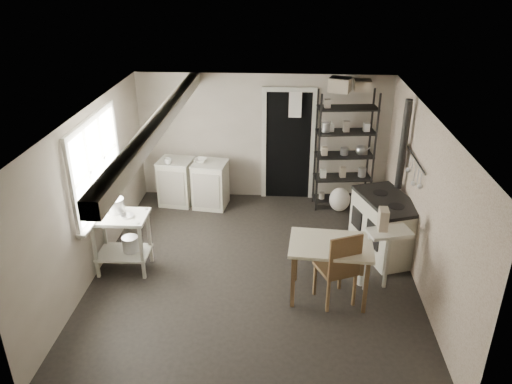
# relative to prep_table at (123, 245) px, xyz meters

# --- Properties ---
(floor) EXTENTS (5.00, 5.00, 0.00)m
(floor) POSITION_rel_prep_table_xyz_m (1.86, 0.09, -0.40)
(floor) COLOR black
(floor) RESTS_ON ground
(ceiling) EXTENTS (5.00, 5.00, 0.00)m
(ceiling) POSITION_rel_prep_table_xyz_m (1.86, 0.09, 1.90)
(ceiling) COLOR silver
(ceiling) RESTS_ON wall_back
(wall_back) EXTENTS (4.50, 0.02, 2.30)m
(wall_back) POSITION_rel_prep_table_xyz_m (1.86, 2.59, 0.75)
(wall_back) COLOR #B0A596
(wall_back) RESTS_ON ground
(wall_front) EXTENTS (4.50, 0.02, 2.30)m
(wall_front) POSITION_rel_prep_table_xyz_m (1.86, -2.41, 0.75)
(wall_front) COLOR #B0A596
(wall_front) RESTS_ON ground
(wall_left) EXTENTS (0.02, 5.00, 2.30)m
(wall_left) POSITION_rel_prep_table_xyz_m (-0.39, 0.09, 0.75)
(wall_left) COLOR #B0A596
(wall_left) RESTS_ON ground
(wall_right) EXTENTS (0.02, 5.00, 2.30)m
(wall_right) POSITION_rel_prep_table_xyz_m (4.11, 0.09, 0.75)
(wall_right) COLOR #B0A596
(wall_right) RESTS_ON ground
(window) EXTENTS (0.12, 1.76, 1.28)m
(window) POSITION_rel_prep_table_xyz_m (-0.36, 0.29, 1.10)
(window) COLOR beige
(window) RESTS_ON wall_left
(doorway) EXTENTS (0.96, 0.10, 2.08)m
(doorway) POSITION_rel_prep_table_xyz_m (2.31, 2.56, 0.60)
(doorway) COLOR beige
(doorway) RESTS_ON ground
(ceiling_beam) EXTENTS (0.18, 5.00, 0.18)m
(ceiling_beam) POSITION_rel_prep_table_xyz_m (0.66, 0.09, 1.80)
(ceiling_beam) COLOR beige
(ceiling_beam) RESTS_ON ceiling
(wallpaper_panel) EXTENTS (0.01, 5.00, 2.30)m
(wallpaper_panel) POSITION_rel_prep_table_xyz_m (4.10, 0.09, 0.75)
(wallpaper_panel) COLOR #C1B19D
(wallpaper_panel) RESTS_ON wall_right
(utensil_rail) EXTENTS (0.06, 1.20, 0.44)m
(utensil_rail) POSITION_rel_prep_table_xyz_m (4.05, 0.69, 1.15)
(utensil_rail) COLOR silver
(utensil_rail) RESTS_ON wall_right
(prep_table) EXTENTS (0.77, 0.55, 0.87)m
(prep_table) POSITION_rel_prep_table_xyz_m (0.00, 0.00, 0.00)
(prep_table) COLOR beige
(prep_table) RESTS_ON ground
(stockpot) EXTENTS (0.31, 0.31, 0.26)m
(stockpot) POSITION_rel_prep_table_xyz_m (-0.08, 0.11, 0.54)
(stockpot) COLOR silver
(stockpot) RESTS_ON prep_table
(saucepan) EXTENTS (0.21, 0.21, 0.10)m
(saucepan) POSITION_rel_prep_table_xyz_m (0.12, -0.02, 0.45)
(saucepan) COLOR silver
(saucepan) RESTS_ON prep_table
(bucket) EXTENTS (0.30, 0.30, 0.25)m
(bucket) POSITION_rel_prep_table_xyz_m (0.10, 0.03, -0.02)
(bucket) COLOR silver
(bucket) RESTS_ON prep_table
(base_cabinets) EXTENTS (1.33, 0.70, 0.83)m
(base_cabinets) POSITION_rel_prep_table_xyz_m (0.63, 2.15, 0.06)
(base_cabinets) COLOR beige
(base_cabinets) RESTS_ON ground
(mixing_bowl) EXTENTS (0.33, 0.33, 0.07)m
(mixing_bowl) POSITION_rel_prep_table_xyz_m (0.78, 2.14, 0.56)
(mixing_bowl) COLOR white
(mixing_bowl) RESTS_ON base_cabinets
(counter_cup) EXTENTS (0.14, 0.14, 0.11)m
(counter_cup) POSITION_rel_prep_table_xyz_m (0.24, 2.00, 0.57)
(counter_cup) COLOR white
(counter_cup) RESTS_ON base_cabinets
(shelf_rack) EXTENTS (1.03, 0.50, 2.10)m
(shelf_rack) POSITION_rel_prep_table_xyz_m (3.28, 2.26, 0.55)
(shelf_rack) COLOR black
(shelf_rack) RESTS_ON ground
(shelf_jar) EXTENTS (0.10, 0.10, 0.18)m
(shelf_jar) POSITION_rel_prep_table_xyz_m (3.03, 2.24, 0.96)
(shelf_jar) COLOR white
(shelf_jar) RESTS_ON shelf_rack
(storage_box_a) EXTENTS (0.41, 0.39, 0.23)m
(storage_box_a) POSITION_rel_prep_table_xyz_m (3.12, 2.20, 1.61)
(storage_box_a) COLOR #C2B59C
(storage_box_a) RESTS_ON shelf_rack
(storage_box_b) EXTENTS (0.28, 0.26, 0.17)m
(storage_box_b) POSITION_rel_prep_table_xyz_m (3.50, 2.29, 1.59)
(storage_box_b) COLOR #C2B59C
(storage_box_b) RESTS_ON shelf_rack
(stove) EXTENTS (0.98, 1.30, 0.91)m
(stove) POSITION_rel_prep_table_xyz_m (3.78, 0.69, 0.04)
(stove) COLOR beige
(stove) RESTS_ON ground
(stovepipe) EXTENTS (0.14, 0.14, 1.54)m
(stovepipe) POSITION_rel_prep_table_xyz_m (3.99, 1.09, 1.19)
(stovepipe) COLOR black
(stovepipe) RESTS_ON stove
(side_ledge) EXTENTS (0.64, 0.45, 0.88)m
(side_ledge) POSITION_rel_prep_table_xyz_m (3.63, -0.22, 0.03)
(side_ledge) COLOR beige
(side_ledge) RESTS_ON ground
(oats_box) EXTENTS (0.12, 0.19, 0.29)m
(oats_box) POSITION_rel_prep_table_xyz_m (3.54, -0.18, 0.61)
(oats_box) COLOR #C2B59C
(oats_box) RESTS_ON side_ledge
(work_table) EXTENTS (1.10, 0.81, 0.80)m
(work_table) POSITION_rel_prep_table_xyz_m (2.87, -0.45, -0.02)
(work_table) COLOR beige
(work_table) RESTS_ON ground
(table_cup) EXTENTS (0.14, 0.14, 0.10)m
(table_cup) POSITION_rel_prep_table_xyz_m (3.10, -0.54, 0.41)
(table_cup) COLOR white
(table_cup) RESTS_ON work_table
(chair) EXTENTS (0.59, 0.60, 1.07)m
(chair) POSITION_rel_prep_table_xyz_m (2.94, -0.54, 0.08)
(chair) COLOR brown
(chair) RESTS_ON ground
(flour_sack) EXTENTS (0.44, 0.41, 0.44)m
(flour_sack) POSITION_rel_prep_table_xyz_m (3.24, 2.04, -0.16)
(flour_sack) COLOR white
(flour_sack) RESTS_ON ground
(floor_crock) EXTENTS (0.16, 0.16, 0.16)m
(floor_crock) POSITION_rel_prep_table_xyz_m (3.35, -0.16, -0.33)
(floor_crock) COLOR white
(floor_crock) RESTS_ON ground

